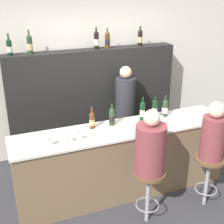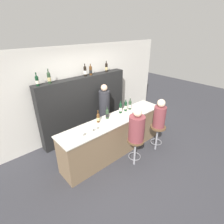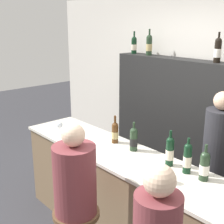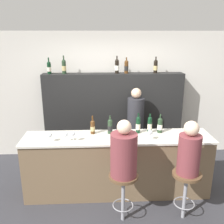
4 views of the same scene
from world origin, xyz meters
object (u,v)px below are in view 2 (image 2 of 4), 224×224
at_px(wine_glass_2, 96,127).
at_px(wine_bottle_counter_1, 107,114).
at_px(wine_bottle_counter_4, 130,105).
at_px(wine_glass_0, 82,133).
at_px(wine_bottle_backbar_4, 106,67).
at_px(bar_stool_left, 135,145).
at_px(wine_bottle_counter_2, 121,108).
at_px(wine_bottle_counter_0, 98,118).
at_px(guest_seated_right, 160,115).
at_px(wine_bottle_backbar_3, 91,70).
at_px(wine_glass_1, 92,129).
at_px(wine_glass_3, 133,111).
at_px(bar_stool_right, 157,131).
at_px(bartender, 105,112).
at_px(wine_bottle_backbar_0, 37,81).
at_px(wine_bottle_counter_3, 126,106).
at_px(guest_seated_left, 137,127).
at_px(wine_bottle_backbar_2, 85,71).
at_px(wine_bottle_backbar_1, 49,78).

bearing_deg(wine_glass_2, wine_bottle_counter_1, 27.52).
relative_size(wine_bottle_counter_4, wine_glass_0, 2.22).
distance_m(wine_bottle_backbar_4, bar_stool_left, 2.51).
bearing_deg(wine_bottle_counter_2, wine_bottle_backbar_4, 66.53).
height_order(wine_bottle_counter_0, guest_seated_right, guest_seated_right).
bearing_deg(wine_bottle_counter_0, guest_seated_right, -32.47).
height_order(wine_bottle_backbar_3, wine_glass_1, wine_bottle_backbar_3).
xyz_separation_m(wine_glass_3, bar_stool_right, (0.42, -0.53, -0.54)).
relative_size(wine_bottle_counter_1, bartender, 0.19).
relative_size(wine_bottle_backbar_0, wine_glass_1, 2.09).
height_order(wine_bottle_backbar_0, wine_glass_2, wine_bottle_backbar_0).
distance_m(wine_glass_0, wine_glass_3, 1.50).
relative_size(wine_glass_0, bartender, 0.09).
distance_m(wine_bottle_counter_3, wine_bottle_backbar_0, 2.24).
relative_size(wine_bottle_counter_3, wine_glass_0, 2.28).
distance_m(wine_bottle_counter_1, wine_glass_1, 0.74).
distance_m(wine_glass_1, bar_stool_right, 1.85).
bearing_deg(bar_stool_right, guest_seated_left, 180.00).
distance_m(wine_glass_3, bartender, 1.10).
bearing_deg(wine_glass_2, wine_glass_0, 180.00).
relative_size(wine_bottle_counter_3, bartender, 0.20).
distance_m(wine_glass_0, guest_seated_right, 2.00).
height_order(bar_stool_right, bartender, bartender).
relative_size(bar_stool_left, guest_seated_left, 0.93).
xyz_separation_m(wine_bottle_backbar_4, wine_glass_0, (-1.86, -1.42, -0.84)).
height_order(wine_bottle_counter_1, wine_bottle_counter_2, wine_bottle_counter_2).
height_order(wine_glass_2, guest_seated_left, guest_seated_left).
xyz_separation_m(wine_bottle_counter_1, wine_glass_3, (0.59, -0.29, -0.01)).
height_order(bar_stool_right, guest_seated_right, guest_seated_right).
distance_m(wine_bottle_backbar_2, wine_glass_3, 1.70).
height_order(bar_stool_left, bartender, bartender).
bearing_deg(wine_bottle_counter_4, bar_stool_right, -76.21).
xyz_separation_m(wine_bottle_counter_3, wine_glass_0, (-1.56, -0.29, -0.04)).
height_order(wine_glass_1, bar_stool_right, wine_glass_1).
relative_size(wine_bottle_backbar_4, wine_glass_0, 2.28).
xyz_separation_m(wine_bottle_backbar_1, guest_seated_right, (1.86, -1.95, -0.89)).
bearing_deg(wine_glass_3, bartender, 94.03).
height_order(wine_glass_0, wine_glass_2, wine_glass_2).
height_order(wine_bottle_counter_4, wine_bottle_backbar_3, wine_bottle_backbar_3).
xyz_separation_m(wine_bottle_counter_0, wine_glass_1, (-0.40, -0.29, -0.01)).
xyz_separation_m(wine_bottle_backbar_2, wine_glass_0, (-1.09, -1.42, -0.85)).
bearing_deg(wine_bottle_backbar_1, bar_stool_left, -63.21).
height_order(wine_bottle_backbar_1, wine_glass_2, wine_bottle_backbar_1).
bearing_deg(bartender, guest_seated_left, -103.52).
height_order(wine_bottle_backbar_0, wine_bottle_backbar_4, wine_bottle_backbar_4).
relative_size(wine_bottle_backbar_1, guest_seated_right, 0.46).
bearing_deg(bar_stool_left, bar_stool_right, 0.00).
relative_size(wine_bottle_counter_3, wine_glass_1, 2.15).
xyz_separation_m(wine_bottle_counter_1, wine_bottle_backbar_2, (0.18, 1.13, 0.82)).
relative_size(guest_seated_left, guest_seated_right, 1.04).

